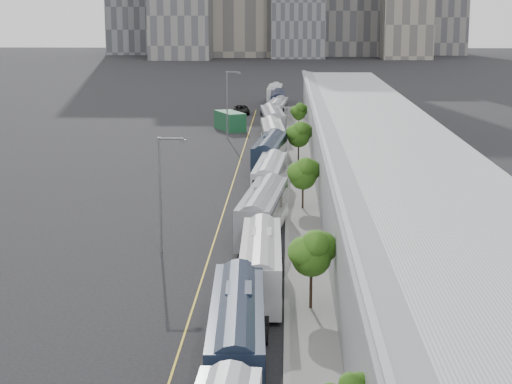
{
  "coord_description": "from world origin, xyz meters",
  "views": [
    {
      "loc": [
        4.09,
        -18.42,
        17.55
      ],
      "look_at": [
        1.6,
        50.0,
        3.0
      ],
      "focal_mm": 60.0,
      "sensor_mm": 36.0,
      "label": 1
    }
  ],
  "objects_px": {
    "street_lamp_near": "(163,186)",
    "suv": "(242,110)",
    "bus_3": "(263,216)",
    "bus_5": "(270,157)",
    "bus_1": "(237,339)",
    "bus_6": "(272,139)",
    "bus_10": "(275,96)",
    "shipping_container": "(230,121)",
    "bus_8": "(278,112)",
    "bus_2": "(261,269)",
    "street_lamp_far": "(228,100)",
    "bus_9": "(278,103)",
    "bus_7": "(272,124)",
    "bus_4": "(270,180)"
  },
  "relations": [
    {
      "from": "suv",
      "to": "bus_1",
      "type": "bearing_deg",
      "value": -93.74
    },
    {
      "from": "bus_6",
      "to": "street_lamp_far",
      "type": "distance_m",
      "value": 12.9
    },
    {
      "from": "bus_1",
      "to": "street_lamp_far",
      "type": "xyz_separation_m",
      "value": [
        -5.78,
        78.63,
        3.75
      ]
    },
    {
      "from": "bus_4",
      "to": "bus_9",
      "type": "xyz_separation_m",
      "value": [
        0.03,
        70.23,
        0.04
      ]
    },
    {
      "from": "bus_8",
      "to": "street_lamp_near",
      "type": "bearing_deg",
      "value": -91.51
    },
    {
      "from": "bus_8",
      "to": "suv",
      "type": "xyz_separation_m",
      "value": [
        -6.36,
        10.51,
        -0.79
      ]
    },
    {
      "from": "bus_2",
      "to": "street_lamp_near",
      "type": "height_order",
      "value": "street_lamp_near"
    },
    {
      "from": "bus_8",
      "to": "bus_9",
      "type": "relative_size",
      "value": 1.02
    },
    {
      "from": "street_lamp_near",
      "to": "suv",
      "type": "relative_size",
      "value": 1.55
    },
    {
      "from": "bus_7",
      "to": "bus_9",
      "type": "distance_m",
      "value": 30.21
    },
    {
      "from": "bus_8",
      "to": "street_lamp_near",
      "type": "xyz_separation_m",
      "value": [
        -7.52,
        -75.98,
        3.43
      ]
    },
    {
      "from": "bus_5",
      "to": "bus_3",
      "type": "bearing_deg",
      "value": -84.72
    },
    {
      "from": "bus_7",
      "to": "bus_8",
      "type": "bearing_deg",
      "value": 83.37
    },
    {
      "from": "bus_3",
      "to": "bus_1",
      "type": "bearing_deg",
      "value": -85.51
    },
    {
      "from": "bus_10",
      "to": "bus_7",
      "type": "bearing_deg",
      "value": -88.2
    },
    {
      "from": "bus_3",
      "to": "street_lamp_far",
      "type": "relative_size",
      "value": 1.43
    },
    {
      "from": "bus_10",
      "to": "street_lamp_far",
      "type": "relative_size",
      "value": 1.36
    },
    {
      "from": "bus_2",
      "to": "street_lamp_near",
      "type": "distance_m",
      "value": 12.15
    },
    {
      "from": "bus_7",
      "to": "bus_9",
      "type": "height_order",
      "value": "bus_7"
    },
    {
      "from": "bus_6",
      "to": "bus_2",
      "type": "bearing_deg",
      "value": -93.24
    },
    {
      "from": "bus_8",
      "to": "bus_9",
      "type": "height_order",
      "value": "bus_8"
    },
    {
      "from": "street_lamp_near",
      "to": "street_lamp_far",
      "type": "distance_m",
      "value": 57.7
    },
    {
      "from": "bus_2",
      "to": "street_lamp_far",
      "type": "relative_size",
      "value": 1.34
    },
    {
      "from": "bus_1",
      "to": "bus_6",
      "type": "distance_m",
      "value": 68.04
    },
    {
      "from": "bus_3",
      "to": "bus_5",
      "type": "bearing_deg",
      "value": 95.71
    },
    {
      "from": "bus_10",
      "to": "suv",
      "type": "bearing_deg",
      "value": -106.52
    },
    {
      "from": "bus_9",
      "to": "suv",
      "type": "bearing_deg",
      "value": -149.16
    },
    {
      "from": "bus_6",
      "to": "suv",
      "type": "distance_m",
      "value": 39.85
    },
    {
      "from": "street_lamp_near",
      "to": "shipping_container",
      "type": "xyz_separation_m",
      "value": [
        0.48,
        66.46,
        -3.62
      ]
    },
    {
      "from": "bus_3",
      "to": "bus_5",
      "type": "xyz_separation_m",
      "value": [
        -0.01,
        28.01,
        0.0
      ]
    },
    {
      "from": "street_lamp_near",
      "to": "shipping_container",
      "type": "height_order",
      "value": "street_lamp_near"
    },
    {
      "from": "bus_9",
      "to": "street_lamp_far",
      "type": "distance_m",
      "value": 33.5
    },
    {
      "from": "street_lamp_far",
      "to": "bus_3",
      "type": "bearing_deg",
      "value": -83.16
    },
    {
      "from": "bus_6",
      "to": "shipping_container",
      "type": "distance_m",
      "value": 20.49
    },
    {
      "from": "bus_2",
      "to": "bus_10",
      "type": "distance_m",
      "value": 112.42
    },
    {
      "from": "bus_2",
      "to": "bus_7",
      "type": "distance_m",
      "value": 69.06
    },
    {
      "from": "bus_6",
      "to": "bus_3",
      "type": "bearing_deg",
      "value": -93.52
    },
    {
      "from": "bus_7",
      "to": "bus_6",
      "type": "bearing_deg",
      "value": -93.48
    },
    {
      "from": "bus_1",
      "to": "bus_2",
      "type": "distance_m",
      "value": 12.02
    },
    {
      "from": "bus_9",
      "to": "bus_10",
      "type": "xyz_separation_m",
      "value": [
        -0.79,
        13.15,
        0.01
      ]
    },
    {
      "from": "bus_2",
      "to": "bus_9",
      "type": "height_order",
      "value": "bus_9"
    },
    {
      "from": "bus_6",
      "to": "street_lamp_near",
      "type": "xyz_separation_m",
      "value": [
        -7.2,
        -47.1,
        3.4
      ]
    },
    {
      "from": "bus_10",
      "to": "shipping_container",
      "type": "relative_size",
      "value": 1.89
    },
    {
      "from": "street_lamp_near",
      "to": "bus_1",
      "type": "bearing_deg",
      "value": -72.37
    },
    {
      "from": "bus_4",
      "to": "shipping_container",
      "type": "height_order",
      "value": "bus_4"
    },
    {
      "from": "bus_2",
      "to": "suv",
      "type": "height_order",
      "value": "bus_2"
    },
    {
      "from": "bus_2",
      "to": "bus_3",
      "type": "bearing_deg",
      "value": 90.09
    },
    {
      "from": "bus_1",
      "to": "shipping_container",
      "type": "xyz_separation_m",
      "value": [
        -6.18,
        87.4,
        -0.24
      ]
    },
    {
      "from": "bus_3",
      "to": "bus_8",
      "type": "relative_size",
      "value": 1.05
    },
    {
      "from": "bus_9",
      "to": "shipping_container",
      "type": "relative_size",
      "value": 1.87
    }
  ]
}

